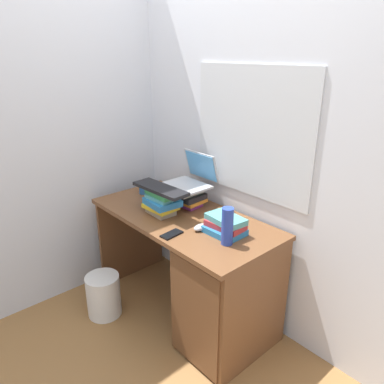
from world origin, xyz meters
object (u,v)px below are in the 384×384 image
object	(u,v)px
book_stack_side	(225,225)
laptop	(193,177)
mug	(144,188)
computer_mouse	(201,227)
desk	(215,283)
book_stack_tall	(187,195)
cell_phone	(172,234)
keyboard	(160,189)
book_stack_keyboard_riser	(162,202)
wastebasket	(104,295)
water_bottle	(227,226)

from	to	relation	value
book_stack_side	laptop	bearing A→B (deg)	161.00
mug	computer_mouse	bearing A→B (deg)	-7.29
desk	book_stack_tall	world-z (taller)	book_stack_tall
laptop	cell_phone	bearing A→B (deg)	-56.51
book_stack_tall	keyboard	size ratio (longest dim) A/B	0.58
desk	book_stack_tall	xyz separation A→B (m)	(-0.44, 0.16, 0.42)
book_stack_keyboard_riser	wastebasket	size ratio (longest dim) A/B	0.76
book_stack_tall	book_stack_side	xyz separation A→B (m)	(0.46, -0.11, -0.03)
cell_phone	book_stack_tall	bearing A→B (deg)	121.59
book_stack_side	wastebasket	bearing A→B (deg)	-145.78
computer_mouse	water_bottle	world-z (taller)	water_bottle
book_stack_tall	book_stack_keyboard_riser	distance (m)	0.21
water_bottle	wastebasket	world-z (taller)	water_bottle
book_stack_tall	book_stack_side	size ratio (longest dim) A/B	1.00
book_stack_tall	keyboard	world-z (taller)	keyboard
wastebasket	desk	bearing A→B (deg)	32.33
keyboard	computer_mouse	size ratio (longest dim) A/B	4.04
laptop	computer_mouse	world-z (taller)	laptop
laptop	mug	distance (m)	0.45
desk	book_stack_tall	distance (m)	0.63
keyboard	mug	bearing A→B (deg)	158.63
book_stack_tall	mug	size ratio (longest dim) A/B	2.20
book_stack_tall	wastebasket	size ratio (longest dim) A/B	0.79
book_stack_side	wastebasket	world-z (taller)	book_stack_side
laptop	desk	bearing A→B (deg)	-25.57
computer_mouse	book_stack_side	bearing A→B (deg)	31.47
wastebasket	computer_mouse	bearing A→B (deg)	34.80
book_stack_keyboard_riser	cell_phone	bearing A→B (deg)	-27.11
laptop	water_bottle	world-z (taller)	laptop
mug	water_bottle	bearing A→B (deg)	-6.04
computer_mouse	water_bottle	size ratio (longest dim) A/B	0.47
book_stack_side	mug	xyz separation A→B (m)	(-0.87, 0.02, -0.01)
book_stack_tall	wastebasket	world-z (taller)	book_stack_tall
keyboard	cell_phone	size ratio (longest dim) A/B	3.09
computer_mouse	mug	xyz separation A→B (m)	(-0.74, 0.09, 0.03)
laptop	keyboard	distance (m)	0.27
book_stack_keyboard_riser	laptop	bearing A→B (deg)	88.08
desk	book_stack_keyboard_riser	xyz separation A→B (m)	(-0.45, -0.06, 0.43)
book_stack_tall	mug	world-z (taller)	book_stack_tall
mug	wastebasket	world-z (taller)	mug
laptop	water_bottle	size ratio (longest dim) A/B	1.39
desk	cell_phone	world-z (taller)	cell_phone
book_stack_keyboard_riser	computer_mouse	world-z (taller)	book_stack_keyboard_riser
wastebasket	keyboard	bearing A→B (deg)	58.97
computer_mouse	wastebasket	distance (m)	0.94
water_bottle	wastebasket	xyz separation A→B (m)	(-0.80, -0.39, -0.71)
keyboard	wastebasket	xyz separation A→B (m)	(-0.22, -0.37, -0.78)
book_stack_tall	computer_mouse	world-z (taller)	book_stack_tall
book_stack_side	wastebasket	xyz separation A→B (m)	(-0.70, -0.48, -0.65)
laptop	wastebasket	size ratio (longest dim) A/B	0.99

